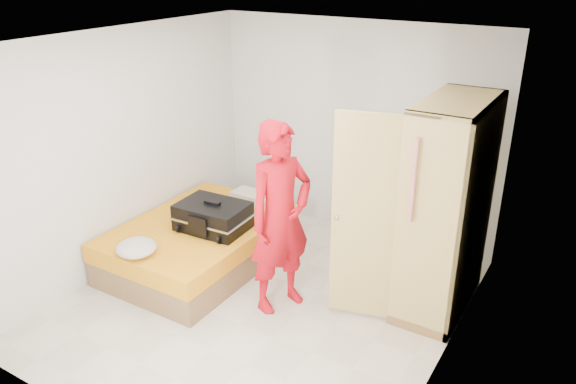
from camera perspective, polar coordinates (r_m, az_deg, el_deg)
The scene contains 7 objects.
room at distance 5.22m, azimuth -2.67°, elevation 0.85°, with size 4.00×4.02×2.60m.
bed at distance 6.44m, azimuth -9.01°, elevation -5.19°, with size 1.42×2.02×0.50m.
wardrobe at distance 5.50m, azimuth 15.18°, elevation -2.19°, with size 1.16×1.33×2.10m.
person at distance 5.33m, azimuth -0.77°, elevation -2.68°, with size 0.70×0.46×1.91m, color red.
suitcase at distance 6.13m, azimuth -7.65°, elevation -2.48°, with size 0.78×0.60×0.32m.
round_cushion at distance 5.80m, azimuth -15.14°, elevation -5.48°, with size 0.40×0.40×0.15m, color beige.
pillow at distance 6.81m, azimuth -3.47°, elevation -0.50°, with size 0.54×0.27×0.10m, color beige.
Camera 1 is at (2.71, -3.99, 3.28)m, focal length 35.00 mm.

